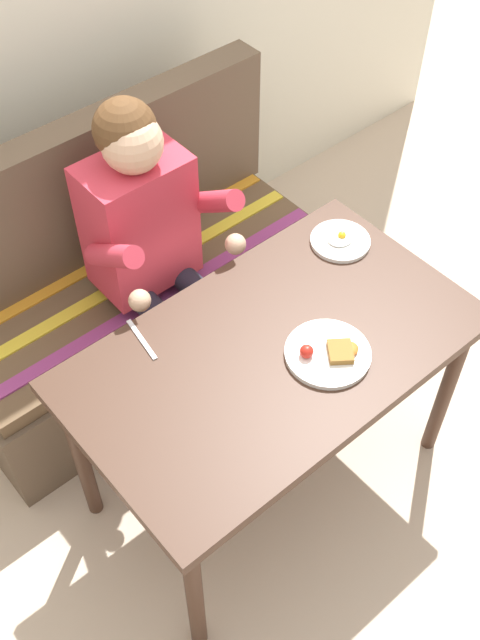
# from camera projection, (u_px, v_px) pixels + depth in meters

# --- Properties ---
(ground_plane) EXTENTS (8.00, 8.00, 0.00)m
(ground_plane) POSITION_uv_depth(u_px,v_px,m) (267.00, 474.00, 2.75)
(ground_plane) COLOR beige
(table) EXTENTS (1.20, 0.70, 0.73)m
(table) POSITION_uv_depth(u_px,v_px,m) (273.00, 365.00, 2.25)
(table) COLOR #40281D
(table) RESTS_ON ground
(couch) EXTENTS (1.44, 0.56, 1.00)m
(couch) POSITION_uv_depth(u_px,v_px,m) (134.00, 293.00, 2.87)
(couch) COLOR brown
(couch) RESTS_ON ground
(person) EXTENTS (0.45, 0.61, 1.21)m
(person) POSITION_uv_depth(u_px,v_px,m) (153.00, 237.00, 2.48)
(person) COLOR #CC3446
(person) RESTS_ON ground
(plate_breakfast) EXTENTS (0.25, 0.25, 0.05)m
(plate_breakfast) POSITION_uv_depth(u_px,v_px,m) (329.00, 353.00, 2.16)
(plate_breakfast) COLOR white
(plate_breakfast) RESTS_ON table
(plate_eggs) EXTENTS (0.20, 0.20, 0.04)m
(plate_eggs) POSITION_uv_depth(u_px,v_px,m) (340.00, 240.00, 2.47)
(plate_eggs) COLOR white
(plate_eggs) RESTS_ON table
(fork) EXTENTS (0.04, 0.17, 0.00)m
(fork) POSITION_uv_depth(u_px,v_px,m) (142.00, 339.00, 2.21)
(fork) COLOR silver
(fork) RESTS_ON table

